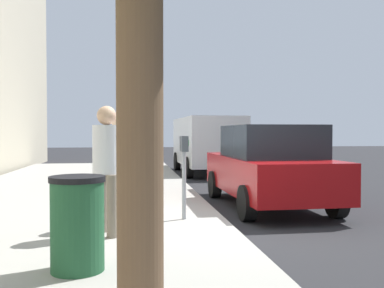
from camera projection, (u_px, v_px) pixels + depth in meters
ground_plane at (228, 229)px, 7.25m from camera, size 80.00×80.00×0.00m
sidewalk_slab at (41, 231)px, 6.83m from camera, size 28.00×6.00×0.15m
parking_meter at (184, 159)px, 7.33m from camera, size 0.36×0.12×1.41m
pedestrian_at_meter at (120, 160)px, 6.80m from camera, size 0.51×0.39×1.77m
pedestrian_bystander at (107, 158)px, 6.22m from camera, size 0.52×0.40×1.85m
parked_sedan_near at (268, 166)px, 9.39m from camera, size 4.43×2.02×1.77m
parked_van_far at (207, 142)px, 17.04m from camera, size 5.24×2.20×2.18m
traffic_signal at (153, 105)px, 15.47m from camera, size 0.24×0.44×3.60m
trash_bin at (78, 223)px, 4.61m from camera, size 0.59×0.59×1.01m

